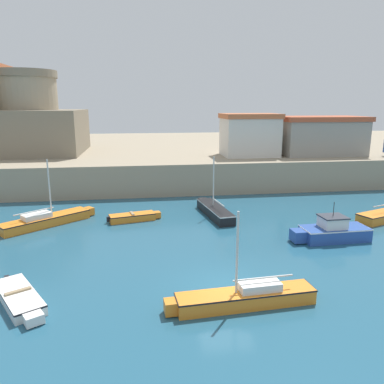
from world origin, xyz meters
The scene contains 11 objects.
ground_plane centered at (0.00, 0.00, 0.00)m, with size 200.00×200.00×0.00m, color #235670.
quay_seawall centered at (0.00, 38.08, 1.51)m, with size 120.00×40.00×3.01m, color gray.
dinghy_orange_0 centered at (-4.37, 11.24, 0.29)m, with size 4.00×1.80×0.61m.
sailboat_orange_1 centered at (0.47, -1.66, 0.41)m, with size 6.60×1.59×4.24m.
motorboat_blue_3 centered at (8.16, 5.33, 0.58)m, with size 5.02×1.90×2.50m.
sailboat_black_4 centered at (1.83, 11.64, 0.42)m, with size 2.01×6.23×4.59m.
dinghy_white_5 centered at (-9.17, -0.07, 0.26)m, with size 3.09×4.29×0.55m.
sailboat_orange_8 centered at (-10.49, 10.99, 0.42)m, with size 6.08×5.18×4.72m.
fortress centered at (-16.00, 29.51, 6.23)m, with size 11.64×11.64×9.09m.
harbor_shed_near_wharf centered at (16.00, 23.49, 5.11)m, with size 9.32×5.67×4.15m.
harbor_shed_mid_row centered at (8.00, 23.48, 5.27)m, with size 5.96×4.71×4.48m.
Camera 1 is at (-3.81, -15.73, 8.43)m, focal length 35.00 mm.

